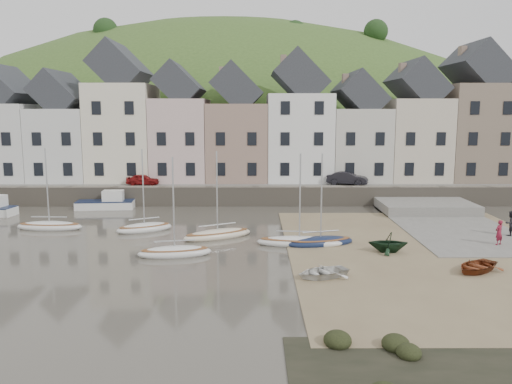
{
  "coord_description": "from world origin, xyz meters",
  "views": [
    {
      "loc": [
        -0.11,
        -31.32,
        8.84
      ],
      "look_at": [
        0.0,
        6.0,
        3.0
      ],
      "focal_mm": 36.57,
      "sensor_mm": 36.0,
      "label": 1
    }
  ],
  "objects_px": {
    "rowboat_red": "(476,266)",
    "person_red": "(499,232)",
    "rowboat_white": "(322,272)",
    "person_dark": "(510,223)",
    "sailboat_0": "(50,226)",
    "car_left": "(143,179)",
    "car_right": "(347,178)",
    "rowboat_green": "(388,242)"
  },
  "relations": [
    {
      "from": "rowboat_white",
      "to": "rowboat_green",
      "type": "height_order",
      "value": "rowboat_green"
    },
    {
      "from": "person_dark",
      "to": "car_left",
      "type": "bearing_deg",
      "value": -46.72
    },
    {
      "from": "rowboat_white",
      "to": "person_red",
      "type": "height_order",
      "value": "person_red"
    },
    {
      "from": "person_dark",
      "to": "rowboat_green",
      "type": "bearing_deg",
      "value": 3.83
    },
    {
      "from": "rowboat_green",
      "to": "person_dark",
      "type": "xyz_separation_m",
      "value": [
        9.66,
        4.15,
        0.3
      ]
    },
    {
      "from": "sailboat_0",
      "to": "rowboat_white",
      "type": "height_order",
      "value": "sailboat_0"
    },
    {
      "from": "rowboat_white",
      "to": "rowboat_red",
      "type": "xyz_separation_m",
      "value": [
        8.61,
        0.97,
        0.01
      ]
    },
    {
      "from": "sailboat_0",
      "to": "person_dark",
      "type": "bearing_deg",
      "value": -4.39
    },
    {
      "from": "car_right",
      "to": "rowboat_white",
      "type": "bearing_deg",
      "value": -175.3
    },
    {
      "from": "rowboat_green",
      "to": "car_right",
      "type": "bearing_deg",
      "value": -179.22
    },
    {
      "from": "person_red",
      "to": "rowboat_red",
      "type": "bearing_deg",
      "value": 27.15
    },
    {
      "from": "rowboat_red",
      "to": "person_red",
      "type": "xyz_separation_m",
      "value": [
        3.83,
        5.61,
        0.57
      ]
    },
    {
      "from": "rowboat_green",
      "to": "car_left",
      "type": "distance_m",
      "value": 27.27
    },
    {
      "from": "car_left",
      "to": "car_right",
      "type": "xyz_separation_m",
      "value": [
        20.15,
        0.0,
        0.11
      ]
    },
    {
      "from": "person_red",
      "to": "car_left",
      "type": "bearing_deg",
      "value": -61.49
    },
    {
      "from": "sailboat_0",
      "to": "rowboat_red",
      "type": "relative_size",
      "value": 2.09
    },
    {
      "from": "car_left",
      "to": "car_right",
      "type": "height_order",
      "value": "car_right"
    },
    {
      "from": "sailboat_0",
      "to": "car_right",
      "type": "bearing_deg",
      "value": 26.82
    },
    {
      "from": "rowboat_white",
      "to": "car_right",
      "type": "distance_m",
      "value": 24.83
    },
    {
      "from": "car_left",
      "to": "car_right",
      "type": "distance_m",
      "value": 20.15
    },
    {
      "from": "rowboat_red",
      "to": "car_left",
      "type": "bearing_deg",
      "value": -173.04
    },
    {
      "from": "person_red",
      "to": "person_dark",
      "type": "xyz_separation_m",
      "value": [
        1.98,
        2.54,
        0.06
      ]
    },
    {
      "from": "rowboat_red",
      "to": "car_right",
      "type": "xyz_separation_m",
      "value": [
        -3.07,
        23.16,
        1.88
      ]
    },
    {
      "from": "person_dark",
      "to": "car_left",
      "type": "xyz_separation_m",
      "value": [
        -29.03,
        15.01,
        1.14
      ]
    },
    {
      "from": "rowboat_white",
      "to": "rowboat_green",
      "type": "xyz_separation_m",
      "value": [
        4.75,
        4.98,
        0.34
      ]
    },
    {
      "from": "sailboat_0",
      "to": "rowboat_green",
      "type": "xyz_separation_m",
      "value": [
        23.81,
        -6.72,
        0.44
      ]
    },
    {
      "from": "rowboat_white",
      "to": "person_red",
      "type": "xyz_separation_m",
      "value": [
        12.44,
        6.58,
        0.58
      ]
    },
    {
      "from": "sailboat_0",
      "to": "rowboat_green",
      "type": "height_order",
      "value": "sailboat_0"
    },
    {
      "from": "sailboat_0",
      "to": "rowboat_red",
      "type": "distance_m",
      "value": 29.68
    },
    {
      "from": "rowboat_green",
      "to": "sailboat_0",
      "type": "bearing_deg",
      "value": -102.63
    },
    {
      "from": "person_red",
      "to": "rowboat_green",
      "type": "bearing_deg",
      "value": -16.74
    },
    {
      "from": "car_left",
      "to": "person_red",
      "type": "bearing_deg",
      "value": -122.6
    },
    {
      "from": "sailboat_0",
      "to": "rowboat_white",
      "type": "distance_m",
      "value": 22.36
    },
    {
      "from": "person_red",
      "to": "sailboat_0",
      "type": "bearing_deg",
      "value": -37.74
    },
    {
      "from": "rowboat_white",
      "to": "car_left",
      "type": "height_order",
      "value": "car_left"
    },
    {
      "from": "sailboat_0",
      "to": "car_right",
      "type": "distance_m",
      "value": 27.64
    },
    {
      "from": "person_red",
      "to": "rowboat_white",
      "type": "bearing_deg",
      "value": -0.64
    },
    {
      "from": "rowboat_white",
      "to": "person_dark",
      "type": "xyz_separation_m",
      "value": [
        14.42,
        9.12,
        0.64
      ]
    },
    {
      "from": "car_left",
      "to": "rowboat_green",
      "type": "bearing_deg",
      "value": -134.31
    },
    {
      "from": "sailboat_0",
      "to": "person_dark",
      "type": "relative_size",
      "value": 3.6
    },
    {
      "from": "car_right",
      "to": "person_red",
      "type": "bearing_deg",
      "value": -140.9
    },
    {
      "from": "car_left",
      "to": "person_dark",
      "type": "bearing_deg",
      "value": -116.96
    }
  ]
}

